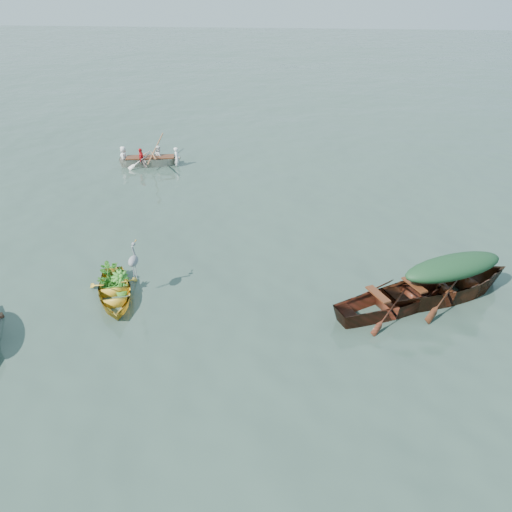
{
  "coord_description": "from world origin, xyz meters",
  "views": [
    {
      "loc": [
        1.04,
        -9.86,
        6.95
      ],
      "look_at": [
        -0.11,
        1.45,
        0.5
      ],
      "focal_mm": 35.0,
      "sensor_mm": 36.0,
      "label": 1
    }
  ],
  "objects": [
    {
      "name": "ground",
      "position": [
        0.0,
        0.0,
        0.0
      ],
      "size": [
        140.0,
        140.0,
        0.0
      ],
      "primitive_type": "plane",
      "color": "#344A3F",
      "rests_on": "ground"
    },
    {
      "name": "rowers",
      "position": [
        -5.3,
        9.47,
        0.78
      ],
      "size": [
        2.6,
        1.38,
        0.76
      ],
      "primitive_type": "imported",
      "rotation": [
        0.0,
        0.0,
        1.75
      ],
      "color": "silver",
      "rests_on": "rowed_boat"
    },
    {
      "name": "dinghy_weeds",
      "position": [
        -3.6,
        0.38,
        0.66
      ],
      "size": [
        0.99,
        1.1,
        0.6
      ],
      "primitive_type": "imported",
      "rotation": [
        0.0,
        0.0,
        0.38
      ],
      "color": "#286D1C",
      "rests_on": "yellow_dinghy"
    },
    {
      "name": "rowed_boat",
      "position": [
        -5.3,
        9.47,
        0.0
      ],
      "size": [
        3.66,
        1.68,
        0.8
      ],
      "primitive_type": "imported",
      "rotation": [
        0.0,
        0.0,
        1.75
      ],
      "color": "white",
      "rests_on": "ground"
    },
    {
      "name": "thwart_benches",
      "position": [
        3.3,
        0.05,
        0.51
      ],
      "size": [
        2.23,
        1.71,
        0.04
      ],
      "primitive_type": null,
      "rotation": [
        0.0,
        0.0,
        2.07
      ],
      "color": "#4A2311",
      "rests_on": "open_wooden_boat"
    },
    {
      "name": "green_tarp_cover",
      "position": [
        4.7,
        0.77,
        0.85
      ],
      "size": [
        2.79,
        1.98,
        0.52
      ],
      "primitive_type": "ellipsoid",
      "rotation": [
        0.0,
        0.0,
        2.05
      ],
      "color": "#183C1F",
      "rests_on": "green_tarp_boat"
    },
    {
      "name": "yellow_dinghy",
      "position": [
        -3.42,
        -0.14,
        0.0
      ],
      "size": [
        2.15,
        3.02,
        0.72
      ],
      "primitive_type": "imported",
      "rotation": [
        0.0,
        0.0,
        0.38
      ],
      "color": "gold",
      "rests_on": "ground"
    },
    {
      "name": "green_tarp_boat",
      "position": [
        4.7,
        0.77,
        0.0
      ],
      "size": [
        5.06,
        3.6,
        1.18
      ],
      "primitive_type": "imported",
      "rotation": [
        0.0,
        0.0,
        2.05
      ],
      "color": "#552413",
      "rests_on": "ground"
    },
    {
      "name": "heron",
      "position": [
        -2.93,
        0.11,
        0.82
      ],
      "size": [
        0.41,
        0.48,
        0.92
      ],
      "primitive_type": null,
      "rotation": [
        0.0,
        0.0,
        0.38
      ],
      "color": "gray",
      "rests_on": "yellow_dinghy"
    },
    {
      "name": "open_wooden_boat",
      "position": [
        3.3,
        0.05,
        0.0
      ],
      "size": [
        4.34,
        3.19,
        0.98
      ],
      "primitive_type": "imported",
      "rotation": [
        0.0,
        0.0,
        2.07
      ],
      "color": "#552115",
      "rests_on": "ground"
    },
    {
      "name": "oars",
      "position": [
        -5.3,
        9.47,
        0.43
      ],
      "size": [
        1.06,
        2.67,
        0.06
      ],
      "primitive_type": null,
      "rotation": [
        0.0,
        0.0,
        1.75
      ],
      "color": "#925C37",
      "rests_on": "rowed_boat"
    }
  ]
}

